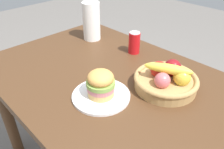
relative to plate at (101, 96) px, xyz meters
name	(u,v)px	position (x,y,z in m)	size (l,w,h in m)	color
dining_table	(115,97)	(-0.05, 0.13, -0.11)	(1.40, 0.90, 0.75)	#4C301C
plate	(101,96)	(0.00, 0.00, 0.00)	(0.25, 0.25, 0.01)	white
sandwich	(101,83)	(0.00, 0.00, 0.07)	(0.12, 0.12, 0.12)	#DBAD60
soda_can	(134,43)	(-0.18, 0.42, 0.06)	(0.07, 0.07, 0.13)	red
fruit_basket	(166,79)	(0.16, 0.26, 0.04)	(0.29, 0.29, 0.14)	tan
paper_towel_roll	(91,21)	(-0.50, 0.37, 0.11)	(0.11, 0.11, 0.24)	white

